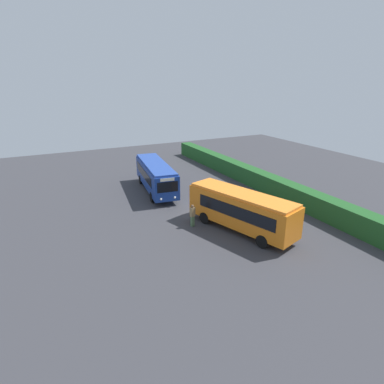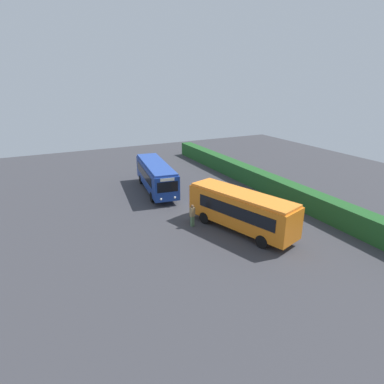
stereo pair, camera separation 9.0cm
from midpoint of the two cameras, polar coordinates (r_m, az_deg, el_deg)
name	(u,v)px [view 1 (the left image)]	position (r m, az deg, el deg)	size (l,w,h in m)	color
ground_plane	(202,211)	(29.72, 1.68, -3.33)	(64.00, 64.00, 0.00)	#38383D
bus_blue	(156,175)	(34.51, -6.53, 3.01)	(10.15, 3.71, 3.12)	navy
bus_orange	(241,209)	(25.57, 8.62, -3.00)	(9.56, 5.11, 3.19)	orange
person_left	(193,215)	(26.28, 0.00, -4.06)	(0.34, 0.45, 1.91)	#4C6B47
person_center	(282,213)	(27.63, 15.68, -3.60)	(0.50, 0.44, 1.93)	silver
hedge_row	(277,187)	(34.20, 14.84, 0.80)	(44.00, 1.52, 1.88)	#215524
traffic_cone	(207,199)	(31.77, 2.57, -1.22)	(0.36, 0.36, 0.60)	orange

